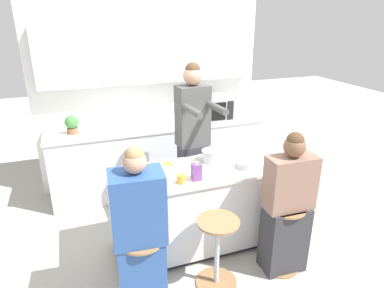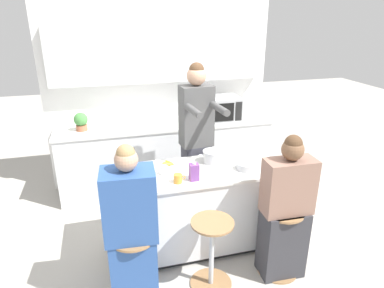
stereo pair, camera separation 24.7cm
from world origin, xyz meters
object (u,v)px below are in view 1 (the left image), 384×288
object	(u,v)px
person_cooking	(193,144)
person_seated_near	(287,211)
banana_bunch	(167,164)
bar_stool_rightmost	(282,234)
juice_carton	(196,172)
microwave	(212,108)
coffee_cup_near	(165,171)
kitchen_island	(194,208)
fruit_bowl	(141,176)
bar_stool_leftmost	(143,269)
bar_stool_center	(217,250)
coffee_cup_far	(181,179)
cooking_pot	(212,156)
potted_plant	(72,124)
person_wrapped_blanket	(140,237)

from	to	relation	value
person_cooking	person_seated_near	size ratio (longest dim) A/B	1.32
person_seated_near	banana_bunch	bearing A→B (deg)	141.26
bar_stool_rightmost	person_cooking	size ratio (longest dim) A/B	0.36
bar_stool_rightmost	person_cooking	bearing A→B (deg)	113.94
bar_stool_rightmost	juice_carton	world-z (taller)	juice_carton
bar_stool_rightmost	microwave	world-z (taller)	microwave
person_seated_near	coffee_cup_near	distance (m)	1.18
kitchen_island	fruit_bowl	distance (m)	0.71
bar_stool_leftmost	bar_stool_center	xyz separation A→B (m)	(0.67, 0.02, 0.00)
bar_stool_leftmost	coffee_cup_far	world-z (taller)	coffee_cup_far
kitchen_island	cooking_pot	world-z (taller)	cooking_pot
bar_stool_rightmost	coffee_cup_far	world-z (taller)	coffee_cup_far
kitchen_island	person_seated_near	bearing A→B (deg)	-41.51
juice_carton	bar_stool_center	bearing A→B (deg)	-82.28
bar_stool_leftmost	juice_carton	world-z (taller)	juice_carton
potted_plant	microwave	bearing A→B (deg)	-0.98
bar_stool_leftmost	bar_stool_center	size ratio (longest dim) A/B	1.00
bar_stool_center	banana_bunch	size ratio (longest dim) A/B	4.57
person_seated_near	fruit_bowl	size ratio (longest dim) A/B	6.62
person_seated_near	juice_carton	bearing A→B (deg)	153.07
fruit_bowl	juice_carton	xyz separation A→B (m)	(0.48, -0.16, 0.04)
person_wrapped_blanket	banana_bunch	size ratio (longest dim) A/B	9.89
microwave	person_seated_near	bearing A→B (deg)	-92.46
kitchen_island	juice_carton	bearing A→B (deg)	-105.16
person_seated_near	coffee_cup_far	xyz separation A→B (m)	(-0.89, 0.39, 0.29)
banana_bunch	bar_stool_leftmost	bearing A→B (deg)	-119.52
person_cooking	fruit_bowl	world-z (taller)	person_cooking
bar_stool_rightmost	fruit_bowl	distance (m)	1.44
bar_stool_leftmost	banana_bunch	size ratio (longest dim) A/B	4.57
bar_stool_leftmost	potted_plant	distance (m)	2.14
kitchen_island	coffee_cup_near	xyz separation A→B (m)	(-0.30, -0.01, 0.48)
fruit_bowl	coffee_cup_far	size ratio (longest dim) A/B	1.88
cooking_pot	person_wrapped_blanket	bearing A→B (deg)	-141.25
kitchen_island	bar_stool_rightmost	world-z (taller)	kitchen_island
bar_stool_rightmost	potted_plant	bearing A→B (deg)	131.43
kitchen_island	person_cooking	world-z (taller)	person_cooking
bar_stool_center	potted_plant	xyz separation A→B (m)	(-1.08, 1.98, 0.69)
cooking_pot	banana_bunch	bearing A→B (deg)	173.76
person_seated_near	bar_stool_leftmost	bearing A→B (deg)	-178.00
person_wrapped_blanket	coffee_cup_far	world-z (taller)	person_wrapped_blanket
bar_stool_rightmost	bar_stool_center	bearing A→B (deg)	179.77
bar_stool_rightmost	juice_carton	distance (m)	1.02
microwave	bar_stool_center	bearing A→B (deg)	-111.49
bar_stool_center	coffee_cup_far	distance (m)	0.70
bar_stool_leftmost	banana_bunch	distance (m)	1.05
banana_bunch	juice_carton	world-z (taller)	juice_carton
kitchen_island	person_cooking	size ratio (longest dim) A/B	0.91
cooking_pot	potted_plant	xyz separation A→B (m)	(-1.31, 1.26, 0.11)
person_seated_near	microwave	size ratio (longest dim) A/B	2.79
bar_stool_leftmost	cooking_pot	distance (m)	1.30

